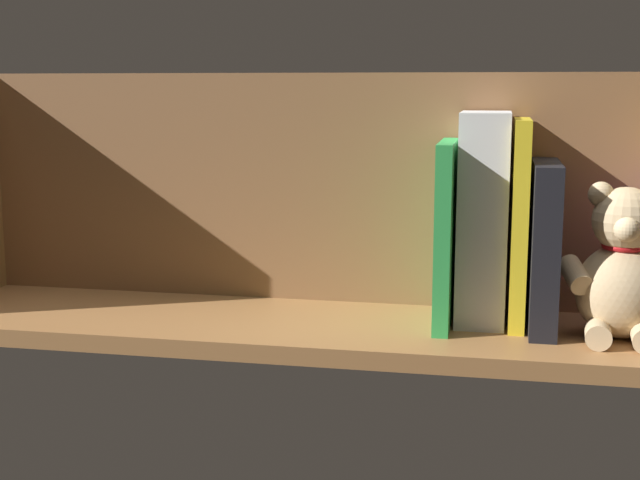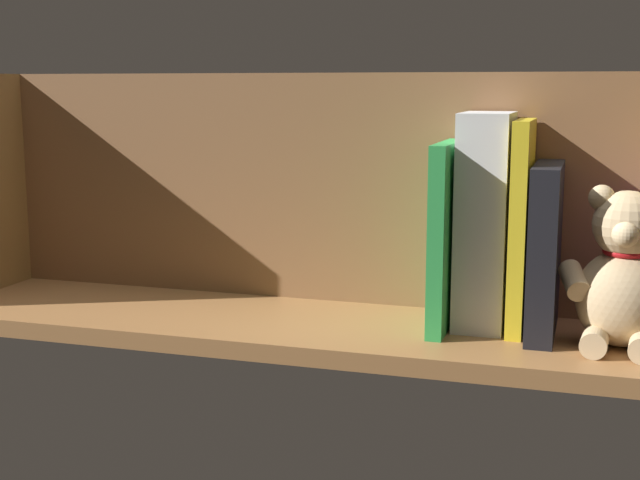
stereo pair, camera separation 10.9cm
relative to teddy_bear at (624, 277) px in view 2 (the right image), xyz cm
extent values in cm
cube|color=#9E6B3D|center=(35.67, -1.31, -9.06)|extent=(104.18, 24.92, 2.20)
cube|color=brown|center=(35.67, -11.52, 7.29)|extent=(104.18, 1.50, 30.49)
ellipsoid|color=#D1B284|center=(-0.02, -0.28, -2.47)|extent=(11.08, 10.07, 10.97)
sphere|color=#D1B284|center=(-0.02, -0.28, 5.84)|extent=(7.54, 7.54, 7.54)
sphere|color=#D1B284|center=(2.80, -0.49, 8.67)|extent=(2.91, 2.91, 2.91)
sphere|color=beige|center=(0.22, 2.91, 5.27)|extent=(2.91, 2.91, 2.91)
cylinder|color=#D1B284|center=(5.28, 0.70, -0.55)|extent=(3.94, 5.88, 4.06)
cylinder|color=#D1B284|center=(2.79, 4.18, -6.50)|extent=(3.21, 4.32, 2.91)
torus|color=red|center=(-0.02, -0.28, 2.84)|extent=(5.36, 5.36, 0.86)
cube|color=black|center=(8.75, -2.96, 2.03)|extent=(3.16, 14.83, 19.98)
cube|color=yellow|center=(11.69, -4.30, 4.52)|extent=(1.89, 12.15, 24.96)
cube|color=white|center=(16.02, -4.67, 4.91)|extent=(5.95, 11.21, 25.74)
cube|color=green|center=(20.37, -2.90, 3.19)|extent=(1.91, 14.95, 22.29)
camera|label=1|loc=(14.33, 103.57, 20.89)|focal=49.46mm
camera|label=2|loc=(3.82, 100.87, 20.89)|focal=49.46mm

